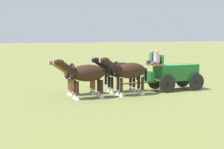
{
  "coord_description": "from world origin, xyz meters",
  "views": [
    {
      "loc": [
        11.39,
        18.94,
        3.66
      ],
      "look_at": [
        4.42,
        0.11,
        1.2
      ],
      "focal_mm": 54.46,
      "sensor_mm": 36.0,
      "label": 1
    }
  ],
  "objects_px": {
    "draft_horse_rear_near": "(128,72)",
    "draft_horse_lead_near": "(86,74)",
    "show_wagon": "(173,73)",
    "draft_horse_lead_off": "(79,73)",
    "draft_horse_rear_off": "(119,71)"
  },
  "relations": [
    {
      "from": "show_wagon",
      "to": "draft_horse_rear_off",
      "type": "xyz_separation_m",
      "value": [
        3.51,
        -0.56,
        0.19
      ]
    },
    {
      "from": "draft_horse_rear_near",
      "to": "show_wagon",
      "type": "bearing_deg",
      "value": -167.96
    },
    {
      "from": "show_wagon",
      "to": "draft_horse_rear_near",
      "type": "bearing_deg",
      "value": 12.04
    },
    {
      "from": "show_wagon",
      "to": "draft_horse_lead_off",
      "type": "xyz_separation_m",
      "value": [
        6.12,
        -0.49,
        0.14
      ]
    },
    {
      "from": "show_wagon",
      "to": "draft_horse_rear_off",
      "type": "distance_m",
      "value": 3.56
    },
    {
      "from": "draft_horse_rear_off",
      "to": "draft_horse_lead_off",
      "type": "xyz_separation_m",
      "value": [
        2.61,
        0.07,
        -0.05
      ]
    },
    {
      "from": "show_wagon",
      "to": "draft_horse_lead_near",
      "type": "relative_size",
      "value": 1.8
    },
    {
      "from": "show_wagon",
      "to": "draft_horse_lead_off",
      "type": "height_order",
      "value": "show_wagon"
    },
    {
      "from": "draft_horse_rear_near",
      "to": "draft_horse_lead_near",
      "type": "height_order",
      "value": "draft_horse_rear_near"
    },
    {
      "from": "draft_horse_rear_near",
      "to": "draft_horse_lead_off",
      "type": "distance_m",
      "value": 2.92
    },
    {
      "from": "show_wagon",
      "to": "draft_horse_lead_near",
      "type": "height_order",
      "value": "show_wagon"
    },
    {
      "from": "draft_horse_rear_near",
      "to": "draft_horse_lead_off",
      "type": "height_order",
      "value": "draft_horse_rear_near"
    },
    {
      "from": "show_wagon",
      "to": "draft_horse_rear_near",
      "type": "xyz_separation_m",
      "value": [
        3.48,
        0.74,
        0.27
      ]
    },
    {
      "from": "draft_horse_rear_near",
      "to": "draft_horse_lead_near",
      "type": "distance_m",
      "value": 2.6
    },
    {
      "from": "draft_horse_rear_off",
      "to": "draft_horse_rear_near",
      "type": "bearing_deg",
      "value": 91.52
    }
  ]
}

